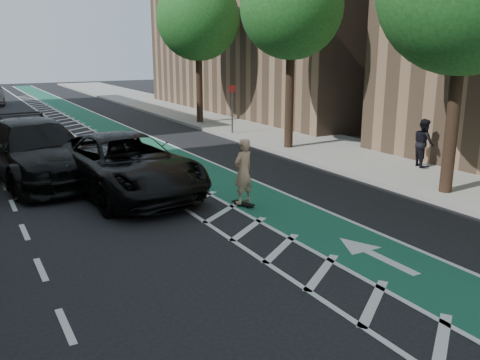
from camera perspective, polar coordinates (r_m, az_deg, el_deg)
ground at (r=11.56m, az=-5.53°, el=-6.75°), size 120.00×120.00×0.00m
bike_lane at (r=21.59m, az=-9.09°, el=3.17°), size 2.00×90.00×0.01m
buffer_strip at (r=21.13m, az=-12.90°, el=2.73°), size 1.40×90.00×0.01m
sidewalk_right at (r=24.55m, az=5.29°, el=4.81°), size 5.00×90.00×0.15m
curb_right at (r=23.26m, az=0.30°, el=4.35°), size 0.12×90.00×0.16m
tree_r_c at (r=21.71m, az=5.15°, el=18.65°), size 4.20×4.20×7.90m
tree_r_d at (r=28.66m, az=-4.38°, el=17.64°), size 4.20×4.20×7.90m
sign_post at (r=25.07m, az=-0.88°, el=8.02°), size 0.35×0.08×2.47m
skateboard at (r=13.91m, az=0.35°, el=-2.64°), size 0.40×0.74×0.10m
skateboarder at (r=13.68m, az=0.35°, el=0.99°), size 0.74×0.59×1.78m
suv_near at (r=15.35m, az=-12.83°, el=1.73°), size 3.67×6.64×1.76m
suv_far at (r=17.81m, az=-21.91°, el=3.07°), size 3.59×6.99×1.94m
pedestrian at (r=18.94m, az=19.92°, el=3.95°), size 0.92×1.01×1.69m
barrel_b at (r=19.93m, az=-21.68°, el=2.62°), size 0.67×0.67×0.91m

